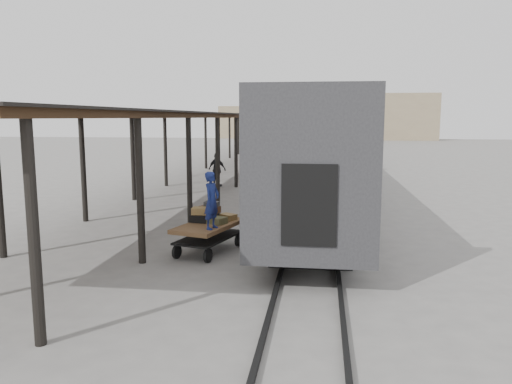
{
  "coord_description": "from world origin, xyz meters",
  "views": [
    {
      "loc": [
        3.46,
        -14.65,
        3.93
      ],
      "look_at": [
        1.5,
        0.09,
        1.7
      ],
      "focal_mm": 35.0,
      "sensor_mm": 36.0,
      "label": 1
    }
  ],
  "objects_px": {
    "baggage_cart": "(209,231)",
    "luggage_tug": "(256,165)",
    "pedestrian": "(217,170)",
    "porter": "(212,200)"
  },
  "relations": [
    {
      "from": "baggage_cart",
      "to": "luggage_tug",
      "type": "height_order",
      "value": "luggage_tug"
    },
    {
      "from": "baggage_cart",
      "to": "pedestrian",
      "type": "bearing_deg",
      "value": 117.42
    },
    {
      "from": "pedestrian",
      "to": "luggage_tug",
      "type": "bearing_deg",
      "value": -78.13
    },
    {
      "from": "luggage_tug",
      "to": "pedestrian",
      "type": "bearing_deg",
      "value": -83.98
    },
    {
      "from": "pedestrian",
      "to": "porter",
      "type": "bearing_deg",
      "value": 124.76
    },
    {
      "from": "baggage_cart",
      "to": "porter",
      "type": "relative_size",
      "value": 1.66
    },
    {
      "from": "luggage_tug",
      "to": "baggage_cart",
      "type": "bearing_deg",
      "value": -68.79
    },
    {
      "from": "luggage_tug",
      "to": "porter",
      "type": "height_order",
      "value": "porter"
    },
    {
      "from": "porter",
      "to": "baggage_cart",
      "type": "bearing_deg",
      "value": 37.73
    },
    {
      "from": "porter",
      "to": "pedestrian",
      "type": "distance_m",
      "value": 14.8
    }
  ]
}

